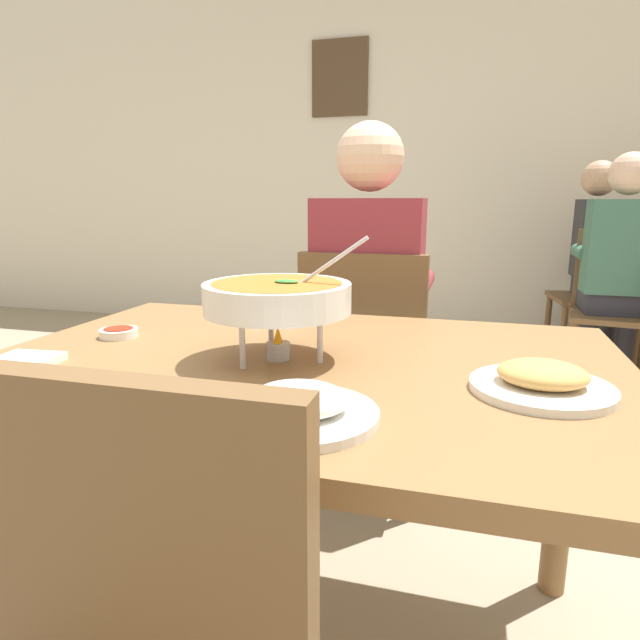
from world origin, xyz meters
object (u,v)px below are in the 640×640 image
object	(u,v)px
diner_main	(370,294)
chair_bg_middle	(613,300)
sauce_dish	(119,332)
patron_bg_middle	(619,260)
curry_bowl	(277,298)
appetizer_plate	(542,381)
chair_bg_right	(605,288)
patron_bg_right	(599,251)
chair_diner_main	(366,362)
rice_plate	(300,407)
dining_table_main	(301,404)

from	to	relation	value
diner_main	chair_bg_middle	distance (m)	1.91
sauce_dish	patron_bg_middle	xyz separation A→B (m)	(1.59, 2.18, -0.01)
chair_bg_middle	curry_bowl	bearing A→B (deg)	-116.53
patron_bg_middle	appetizer_plate	bearing A→B (deg)	-105.64
chair_bg_right	patron_bg_right	size ratio (longest dim) A/B	0.69
sauce_dish	patron_bg_middle	size ratio (longest dim) A/B	0.07
chair_diner_main	rice_plate	xyz separation A→B (m)	(0.10, -1.06, 0.25)
curry_bowl	patron_bg_right	xyz separation A→B (m)	(1.17, 2.83, -0.12)
patron_bg_right	chair_diner_main	bearing A→B (deg)	-118.54
diner_main	appetizer_plate	distance (m)	0.98
rice_plate	sauce_dish	distance (m)	0.68
chair_bg_middle	appetizer_plate	bearing A→B (deg)	-105.44
dining_table_main	rice_plate	distance (m)	0.34
chair_bg_middle	sauce_dish	bearing A→B (deg)	-125.28
diner_main	chair_bg_middle	size ratio (longest dim) A/B	1.46
dining_table_main	patron_bg_middle	xyz separation A→B (m)	(1.11, 2.24, 0.11)
chair_diner_main	chair_bg_middle	world-z (taller)	same
dining_table_main	diner_main	distance (m)	0.79
sauce_dish	chair_bg_right	size ratio (longest dim) A/B	0.10
dining_table_main	patron_bg_middle	world-z (taller)	patron_bg_middle
chair_bg_middle	chair_diner_main	bearing A→B (deg)	-125.68
chair_diner_main	diner_main	xyz separation A→B (m)	(0.00, 0.03, 0.24)
chair_bg_middle	patron_bg_right	xyz separation A→B (m)	(0.00, 0.50, 0.24)
curry_bowl	dining_table_main	bearing A→B (deg)	23.22
chair_bg_middle	chair_bg_right	bearing A→B (deg)	82.91
appetizer_plate	chair_bg_middle	xyz separation A→B (m)	(0.66, 2.39, -0.25)
curry_bowl	sauce_dish	world-z (taller)	curry_bowl
curry_bowl	rice_plate	world-z (taller)	curry_bowl
chair_bg_right	patron_bg_middle	world-z (taller)	patron_bg_middle
chair_diner_main	chair_bg_right	bearing A→B (deg)	59.98
diner_main	rice_plate	distance (m)	1.09
sauce_dish	chair_bg_right	bearing A→B (deg)	58.84
diner_main	sauce_dish	world-z (taller)	diner_main
dining_table_main	chair_diner_main	world-z (taller)	chair_diner_main
curry_bowl	chair_bg_right	xyz separation A→B (m)	(1.22, 2.81, -0.36)
patron_bg_right	sauce_dish	bearing A→B (deg)	-120.08
appetizer_plate	chair_diner_main	bearing A→B (deg)	118.88
patron_bg_middle	dining_table_main	bearing A→B (deg)	-116.37
chair_bg_middle	chair_bg_right	world-z (taller)	same
curry_bowl	sauce_dish	xyz separation A→B (m)	(-0.43, 0.07, -0.12)
chair_bg_right	patron_bg_middle	xyz separation A→B (m)	(-0.07, -0.56, 0.24)
chair_diner_main	curry_bowl	bearing A→B (deg)	-93.16
appetizer_plate	patron_bg_right	world-z (taller)	patron_bg_right
chair_diner_main	patron_bg_middle	bearing A→B (deg)	53.24
dining_table_main	patron_bg_middle	size ratio (longest dim) A/B	1.01
curry_bowl	rice_plate	xyz separation A→B (m)	(0.14, -0.29, -0.11)
rice_plate	dining_table_main	bearing A→B (deg)	107.44
chair_bg_middle	patron_bg_middle	size ratio (longest dim) A/B	0.69
diner_main	curry_bowl	distance (m)	0.81
dining_table_main	sauce_dish	size ratio (longest dim) A/B	14.66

